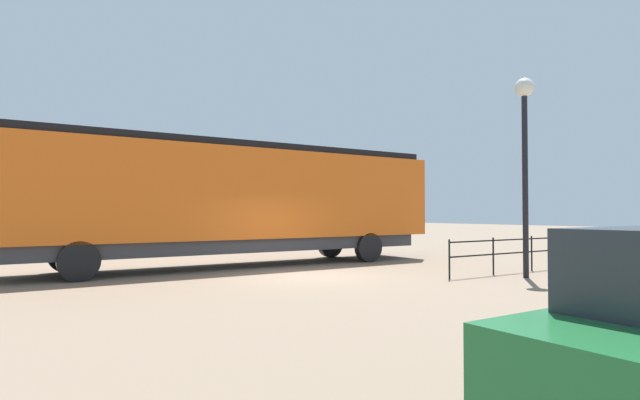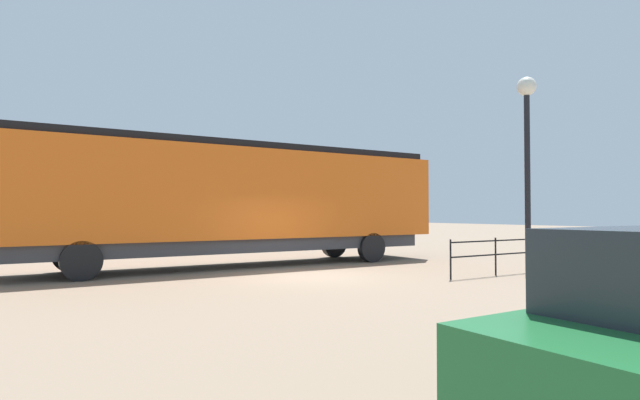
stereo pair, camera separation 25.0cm
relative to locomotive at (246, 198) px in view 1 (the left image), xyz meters
The scene contains 4 objects.
ground_plane 4.52m from the locomotive, ahead, with size 120.00×120.00×0.00m, color #84705B.
locomotive is the anchor object (origin of this frame).
lamp_post 9.31m from the locomotive, 35.64° to the left, with size 0.54×0.54×5.76m.
platform_fence 10.38m from the locomotive, 50.98° to the left, with size 0.05×9.50×1.12m.
Camera 1 is at (12.61, -7.91, 1.86)m, focal length 28.65 mm.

